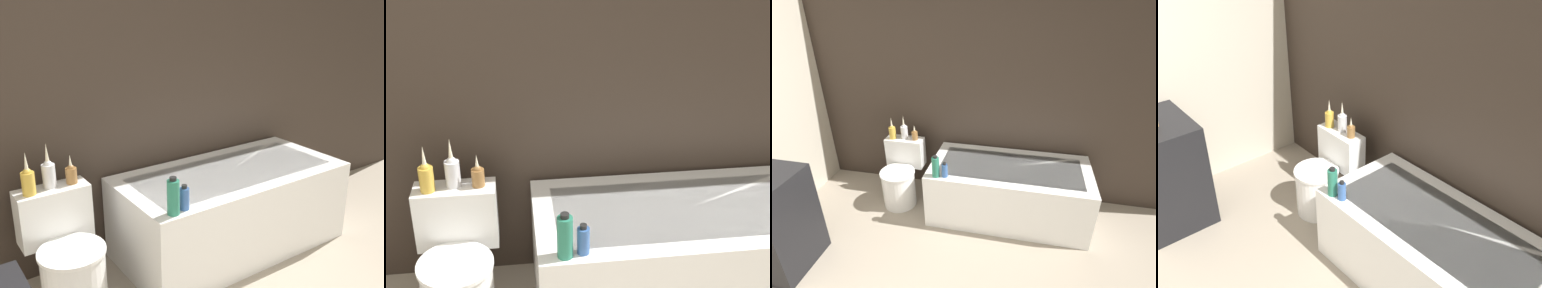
{
  "view_description": "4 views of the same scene",
  "coord_description": "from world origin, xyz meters",
  "views": [
    {
      "loc": [
        -1.14,
        -0.21,
        1.73
      ],
      "look_at": [
        0.24,
        1.79,
        0.91
      ],
      "focal_mm": 42.0,
      "sensor_mm": 36.0,
      "label": 1
    },
    {
      "loc": [
        -0.16,
        -0.23,
        2.02
      ],
      "look_at": [
        0.1,
        1.76,
        1.07
      ],
      "focal_mm": 50.0,
      "sensor_mm": 36.0,
      "label": 2
    },
    {
      "loc": [
        0.78,
        -0.58,
        2.14
      ],
      "look_at": [
        0.27,
        1.8,
        0.87
      ],
      "focal_mm": 28.0,
      "sensor_mm": 36.0,
      "label": 3
    },
    {
      "loc": [
        1.99,
        0.15,
        2.47
      ],
      "look_at": [
        0.02,
        1.83,
        0.91
      ],
      "focal_mm": 42.0,
      "sensor_mm": 36.0,
      "label": 4
    }
  ],
  "objects": [
    {
      "name": "wall_back_tiled",
      "position": [
        0.0,
        2.41,
        1.3
      ],
      "size": [
        6.4,
        0.06,
        2.6
      ],
      "color": "#332821",
      "rests_on": "ground_plane"
    },
    {
      "name": "bathtub",
      "position": [
        0.7,
        1.98,
        0.29
      ],
      "size": [
        1.57,
        0.76,
        0.58
      ],
      "color": "white",
      "rests_on": "ground"
    },
    {
      "name": "toilet",
      "position": [
        -0.48,
        1.97,
        0.31
      ],
      "size": [
        0.41,
        0.53,
        0.68
      ],
      "color": "white",
      "rests_on": "ground"
    },
    {
      "name": "vase_gold",
      "position": [
        -0.6,
        2.13,
        0.76
      ],
      "size": [
        0.07,
        0.07,
        0.25
      ],
      "color": "gold",
      "rests_on": "toilet"
    },
    {
      "name": "vase_silver",
      "position": [
        -0.48,
        2.17,
        0.77
      ],
      "size": [
        0.07,
        0.07,
        0.26
      ],
      "color": "silver",
      "rests_on": "toilet"
    },
    {
      "name": "vase_bronze",
      "position": [
        -0.35,
        2.16,
        0.74
      ],
      "size": [
        0.06,
        0.06,
        0.17
      ],
      "color": "olive",
      "rests_on": "toilet"
    },
    {
      "name": "shampoo_bottle_tall",
      "position": [
        0.03,
        1.66,
        0.68
      ],
      "size": [
        0.07,
        0.07,
        0.22
      ],
      "color": "#267259",
      "rests_on": "bathtub"
    },
    {
      "name": "shampoo_bottle_short",
      "position": [
        0.11,
        1.68,
        0.65
      ],
      "size": [
        0.06,
        0.06,
        0.15
      ],
      "color": "#335999",
      "rests_on": "bathtub"
    }
  ]
}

